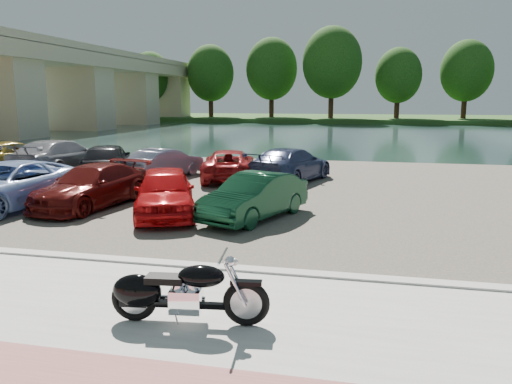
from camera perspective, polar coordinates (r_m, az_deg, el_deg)
ground at (r=7.85m, az=-3.97°, el=-14.36°), size 200.00×200.00×0.00m
promenade at (r=6.97m, az=-6.40°, el=-17.33°), size 60.00×6.00×0.10m
kerb at (r=9.61m, az=-0.57°, el=-9.08°), size 60.00×0.30×0.14m
parking_lot at (r=18.23m, az=5.82°, el=0.17°), size 60.00×18.00×0.04m
river at (r=46.98m, az=10.01°, el=6.43°), size 120.00×40.00×0.00m
far_bank at (r=78.90m, az=11.09°, el=8.25°), size 120.00×24.00×0.60m
bridge at (r=56.54m, az=-20.12°, el=12.24°), size 7.00×56.00×8.55m
far_trees at (r=72.76m, az=14.69°, el=13.59°), size 70.25×10.68×12.52m
motorcycle at (r=7.43m, az=-9.28°, el=-11.24°), size 2.33×0.75×1.05m
car_2 at (r=16.78m, az=-26.46°, el=0.68°), size 3.06×5.31×1.39m
car_3 at (r=16.07m, az=-18.28°, el=0.65°), size 2.42×4.61×1.28m
car_4 at (r=14.32m, az=-10.37°, el=0.03°), size 2.98×4.32×1.37m
car_5 at (r=13.70m, az=-0.15°, el=-0.52°), size 2.59×4.00×1.25m
car_6 at (r=25.05m, az=-25.96°, el=3.65°), size 3.89×5.49×1.39m
car_7 at (r=23.31m, az=-21.54°, el=3.73°), size 2.26×5.34×1.54m
car_8 at (r=21.74m, az=-16.63°, el=3.51°), size 3.16×4.71×1.49m
car_9 at (r=21.24m, az=-10.37°, el=3.28°), size 2.49×3.98×1.24m
car_10 at (r=20.40m, az=-3.11°, el=3.14°), size 3.04×4.81×1.24m
car_11 at (r=19.93m, az=3.97°, el=3.13°), size 3.23×5.04×1.36m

